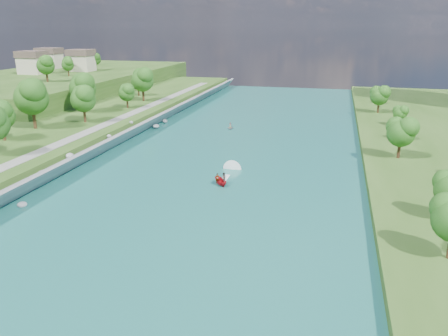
# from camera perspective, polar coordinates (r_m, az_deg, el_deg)

# --- Properties ---
(ground) EXTENTS (260.00, 260.00, 0.00)m
(ground) POSITION_cam_1_polar(r_m,az_deg,el_deg) (65.88, -5.73, -5.64)
(ground) COLOR #2D5119
(ground) RESTS_ON ground
(river_water) EXTENTS (55.00, 240.00, 0.10)m
(river_water) POSITION_cam_1_polar(r_m,az_deg,el_deg) (83.65, -1.09, -0.27)
(river_water) COLOR #196061
(river_water) RESTS_ON ground
(ridge_west) EXTENTS (60.00, 120.00, 9.00)m
(ridge_west) POSITION_cam_1_polar(r_m,az_deg,el_deg) (184.89, -20.23, 10.23)
(ridge_west) COLOR #2D5119
(ridge_west) RESTS_ON ground
(riprap_bank) EXTENTS (4.66, 236.00, 4.38)m
(riprap_bank) POSITION_cam_1_polar(r_m,az_deg,el_deg) (92.84, -16.74, 1.95)
(riprap_bank) COLOR slate
(riprap_bank) RESTS_ON ground
(riverside_path) EXTENTS (3.00, 200.00, 0.10)m
(riverside_path) POSITION_cam_1_polar(r_m,az_deg,el_deg) (96.22, -20.14, 3.24)
(riverside_path) COLOR gray
(riverside_path) RESTS_ON berm_west
(ridge_houses) EXTENTS (29.50, 29.50, 8.40)m
(ridge_houses) POSITION_cam_1_polar(r_m,az_deg,el_deg) (191.65, -21.25, 13.03)
(ridge_houses) COLOR beige
(ridge_houses) RESTS_ON ridge_west
(trees_east) EXTENTS (14.07, 139.96, 9.74)m
(trees_east) POSITION_cam_1_polar(r_m,az_deg,el_deg) (88.22, 23.01, 3.07)
(trees_east) COLOR #225416
(trees_east) RESTS_ON berm_east
(trees_ridge) EXTENTS (15.91, 44.82, 9.96)m
(trees_ridge) POSITION_cam_1_polar(r_m,az_deg,el_deg) (169.87, -19.88, 12.67)
(trees_ridge) COLOR #225416
(trees_ridge) RESTS_ON ridge_west
(motorboat) EXTENTS (3.60, 18.58, 2.19)m
(motorboat) POSITION_cam_1_polar(r_m,az_deg,el_deg) (77.45, -0.07, -1.29)
(motorboat) COLOR #AA0D15
(motorboat) RESTS_ON river_water
(raft) EXTENTS (2.58, 3.23, 1.62)m
(raft) POSITION_cam_1_polar(r_m,az_deg,el_deg) (117.25, 0.82, 5.33)
(raft) COLOR gray
(raft) RESTS_ON river_water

